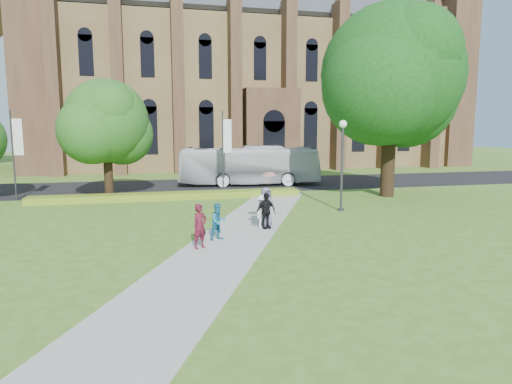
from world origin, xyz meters
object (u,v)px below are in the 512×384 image
object	(u,v)px
tour_coach	(249,166)
pedestrian_0	(200,226)
large_tree	(391,75)
streetlamp	(342,154)

from	to	relation	value
tour_coach	pedestrian_0	distance (m)	20.51
large_tree	tour_coach	distance (m)	13.45
streetlamp	tour_coach	world-z (taller)	streetlamp
large_tree	tour_coach	bearing A→B (deg)	133.91
streetlamp	large_tree	size ratio (longest dim) A/B	0.40
streetlamp	tour_coach	bearing A→B (deg)	101.32
large_tree	pedestrian_0	distance (m)	19.69
large_tree	streetlamp	bearing A→B (deg)	-140.71
streetlamp	pedestrian_0	bearing A→B (deg)	-143.84
streetlamp	large_tree	bearing A→B (deg)	39.29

